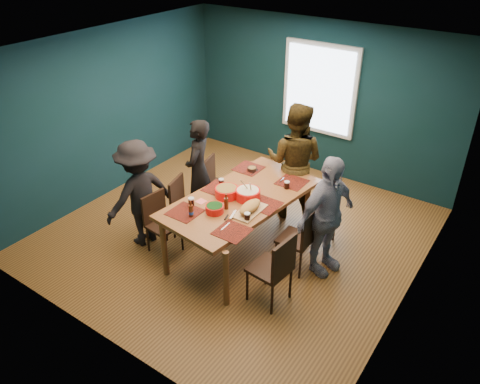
# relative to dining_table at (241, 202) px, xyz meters

# --- Properties ---
(room) EXTENTS (5.01, 5.01, 2.71)m
(room) POSITION_rel_dining_table_xyz_m (-0.26, 0.53, 0.60)
(room) COLOR #9A662D
(room) RESTS_ON ground
(dining_table) EXTENTS (1.38, 2.35, 0.85)m
(dining_table) POSITION_rel_dining_table_xyz_m (0.00, 0.00, 0.00)
(dining_table) COLOR #97512D
(dining_table) RESTS_ON floor
(chair_left_far) EXTENTS (0.47, 0.47, 0.88)m
(chair_left_far) POSITION_rel_dining_table_xyz_m (-0.95, 0.64, -0.26)
(chair_left_far) COLOR black
(chair_left_far) RESTS_ON floor
(chair_left_mid) EXTENTS (0.49, 0.49, 0.90)m
(chair_left_mid) POSITION_rel_dining_table_xyz_m (-0.90, -0.17, -0.25)
(chair_left_mid) COLOR black
(chair_left_mid) RESTS_ON floor
(chair_left_near) EXTENTS (0.43, 0.43, 0.87)m
(chair_left_near) POSITION_rel_dining_table_xyz_m (-0.92, -0.65, -0.26)
(chair_left_near) COLOR black
(chair_left_near) RESTS_ON floor
(chair_right_far) EXTENTS (0.39, 0.39, 0.85)m
(chair_right_far) POSITION_rel_dining_table_xyz_m (0.93, 0.75, -0.28)
(chair_right_far) COLOR black
(chair_right_far) RESTS_ON floor
(chair_right_mid) EXTENTS (0.43, 0.43, 0.93)m
(chair_right_mid) POSITION_rel_dining_table_xyz_m (0.90, 0.07, -0.23)
(chair_right_mid) COLOR black
(chair_right_mid) RESTS_ON floor
(chair_right_near) EXTENTS (0.48, 0.48, 0.97)m
(chair_right_near) POSITION_rel_dining_table_xyz_m (0.96, -0.67, -0.21)
(chair_right_near) COLOR black
(chair_right_near) RESTS_ON floor
(person_far_left) EXTENTS (0.56, 0.68, 1.60)m
(person_far_left) POSITION_rel_dining_table_xyz_m (-1.02, 0.34, 0.03)
(person_far_left) COLOR black
(person_far_left) RESTS_ON floor
(person_back) EXTENTS (1.01, 0.86, 1.83)m
(person_back) POSITION_rel_dining_table_xyz_m (0.14, 1.21, 0.15)
(person_back) COLOR black
(person_back) RESTS_ON floor
(person_right) EXTENTS (0.67, 1.05, 1.66)m
(person_right) POSITION_rel_dining_table_xyz_m (1.14, 0.24, 0.06)
(person_right) COLOR white
(person_right) RESTS_ON floor
(person_near_left) EXTENTS (0.78, 1.11, 1.58)m
(person_near_left) POSITION_rel_dining_table_xyz_m (-1.26, -0.66, 0.02)
(person_near_left) COLOR black
(person_near_left) RESTS_ON floor
(bowl_salad) EXTENTS (0.32, 0.32, 0.13)m
(bowl_salad) POSITION_rel_dining_table_xyz_m (-0.17, -0.10, 0.15)
(bowl_salad) COLOR red
(bowl_salad) RESTS_ON dining_table
(bowl_dumpling) EXTENTS (0.33, 0.33, 0.31)m
(bowl_dumpling) POSITION_rel_dining_table_xyz_m (0.10, 0.01, 0.15)
(bowl_dumpling) COLOR red
(bowl_dumpling) RESTS_ON dining_table
(bowl_herbs) EXTENTS (0.23, 0.23, 0.10)m
(bowl_herbs) POSITION_rel_dining_table_xyz_m (-0.06, -0.51, 0.13)
(bowl_herbs) COLOR red
(bowl_herbs) RESTS_ON dining_table
(cutting_board) EXTENTS (0.30, 0.62, 0.14)m
(cutting_board) POSITION_rel_dining_table_xyz_m (0.30, -0.25, 0.14)
(cutting_board) COLOR tan
(cutting_board) RESTS_ON dining_table
(small_bowl) EXTENTS (0.14, 0.14, 0.06)m
(small_bowl) POSITION_rel_dining_table_xyz_m (-0.28, 0.69, 0.11)
(small_bowl) COLOR black
(small_bowl) RESTS_ON dining_table
(beer_bottle_a) EXTENTS (0.06, 0.06, 0.23)m
(beer_bottle_a) POSITION_rel_dining_table_xyz_m (-0.24, -0.75, 0.16)
(beer_bottle_a) COLOR #481D0C
(beer_bottle_a) RESTS_ON dining_table
(beer_bottle_b) EXTENTS (0.06, 0.06, 0.22)m
(beer_bottle_b) POSITION_rel_dining_table_xyz_m (0.01, -0.36, 0.16)
(beer_bottle_b) COLOR #481D0C
(beer_bottle_b) RESTS_ON dining_table
(cola_glass_a) EXTENTS (0.08, 0.08, 0.11)m
(cola_glass_a) POSITION_rel_dining_table_xyz_m (-0.41, -0.55, 0.14)
(cola_glass_a) COLOR black
(cola_glass_a) RESTS_ON dining_table
(cola_glass_b) EXTENTS (0.08, 0.08, 0.11)m
(cola_glass_b) POSITION_rel_dining_table_xyz_m (0.38, -0.43, 0.14)
(cola_glass_b) COLOR black
(cola_glass_b) RESTS_ON dining_table
(cola_glass_c) EXTENTS (0.08, 0.08, 0.11)m
(cola_glass_c) POSITION_rel_dining_table_xyz_m (0.39, 0.54, 0.14)
(cola_glass_c) COLOR black
(cola_glass_c) RESTS_ON dining_table
(cola_glass_d) EXTENTS (0.07, 0.07, 0.10)m
(cola_glass_d) POSITION_rel_dining_table_xyz_m (-0.40, 0.09, 0.14)
(cola_glass_d) COLOR black
(cola_glass_d) RESTS_ON dining_table
(napkin_a) EXTENTS (0.15, 0.15, 0.00)m
(napkin_a) POSITION_rel_dining_table_xyz_m (0.39, 0.03, 0.08)
(napkin_a) COLOR #FF736B
(napkin_a) RESTS_ON dining_table
(napkin_b) EXTENTS (0.13, 0.13, 0.00)m
(napkin_b) POSITION_rel_dining_table_xyz_m (-0.37, -0.40, 0.08)
(napkin_b) COLOR #FF736B
(napkin_b) RESTS_ON dining_table
(napkin_c) EXTENTS (0.16, 0.16, 0.00)m
(napkin_c) POSITION_rel_dining_table_xyz_m (0.36, -0.70, 0.08)
(napkin_c) COLOR #FF736B
(napkin_c) RESTS_ON dining_table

